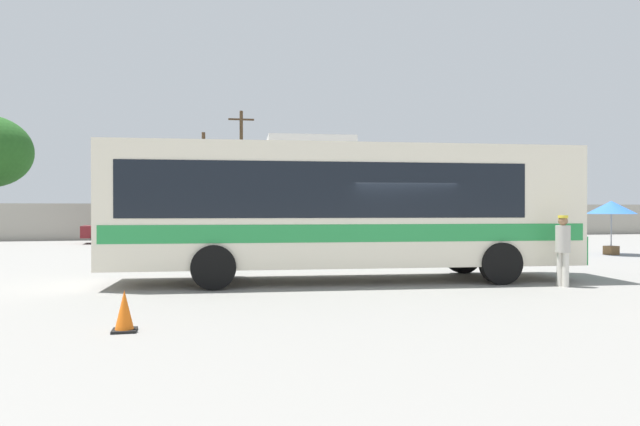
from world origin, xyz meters
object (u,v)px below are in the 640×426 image
object	(u,v)px
parked_car_second_red	(234,227)
roadside_tree_right	(479,178)
utility_pole_near	(241,171)
roadside_tree_midright	(347,183)
attendant_by_bus_door	(563,246)
traffic_cone_on_apron	(124,311)
utility_pole_far	(204,182)
parked_car_rightmost_maroon	(423,226)
coach_bus_cream_green	(339,205)
parked_car_leftmost_maroon	(128,229)
parked_car_third_grey	(340,227)
vendor_umbrella_near_gate_blue	(611,209)
roadside_tree_midleft	(191,172)

from	to	relation	value
parked_car_second_red	roadside_tree_right	distance (m)	21.97
utility_pole_near	roadside_tree_midright	distance (m)	8.07
attendant_by_bus_door	parked_car_second_red	bearing A→B (deg)	107.21
parked_car_second_red	utility_pole_near	distance (m)	8.31
traffic_cone_on_apron	utility_pole_far	bearing A→B (deg)	86.67
parked_car_second_red	roadside_tree_midright	xyz separation A→B (m)	(9.05, 8.07, 3.00)
parked_car_rightmost_maroon	coach_bus_cream_green	bearing A→B (deg)	-119.07
roadside_tree_midright	roadside_tree_right	world-z (taller)	roadside_tree_right
parked_car_leftmost_maroon	parked_car_rightmost_maroon	distance (m)	17.54
coach_bus_cream_green	attendant_by_bus_door	world-z (taller)	coach_bus_cream_green
parked_car_leftmost_maroon	parked_car_second_red	bearing A→B (deg)	0.97
parked_car_third_grey	utility_pole_near	xyz separation A→B (m)	(-5.38, 6.87, 3.82)
traffic_cone_on_apron	parked_car_second_red	bearing A→B (deg)	82.04
vendor_umbrella_near_gate_blue	utility_pole_near	bearing A→B (deg)	123.47
parked_car_leftmost_maroon	roadside_tree_midleft	xyz separation A→B (m)	(3.41, 8.07, 3.71)
vendor_umbrella_near_gate_blue	parked_car_leftmost_maroon	world-z (taller)	vendor_umbrella_near_gate_blue
utility_pole_near	traffic_cone_on_apron	bearing A→B (deg)	-98.03
roadside_tree_midleft	roadside_tree_midright	bearing A→B (deg)	0.50
attendant_by_bus_door	parked_car_third_grey	distance (m)	21.14
attendant_by_bus_door	utility_pole_near	distance (m)	28.74
coach_bus_cream_green	roadside_tree_midleft	bearing A→B (deg)	98.24
parked_car_third_grey	utility_pole_near	world-z (taller)	utility_pole_near
vendor_umbrella_near_gate_blue	utility_pole_near	size ratio (longest dim) A/B	0.25
roadside_tree_right	traffic_cone_on_apron	size ratio (longest dim) A/B	9.02
parked_car_rightmost_maroon	traffic_cone_on_apron	size ratio (longest dim) A/B	6.43
attendant_by_bus_door	utility_pole_near	bearing A→B (deg)	100.81
vendor_umbrella_near_gate_blue	traffic_cone_on_apron	bearing A→B (deg)	-148.82
parked_car_leftmost_maroon	parked_car_second_red	size ratio (longest dim) A/B	0.97
parked_car_third_grey	traffic_cone_on_apron	xyz separation A→B (m)	(-9.74, -24.01, -0.46)
roadside_tree_right	vendor_umbrella_near_gate_blue	bearing A→B (deg)	-104.90
utility_pole_near	roadside_tree_midright	world-z (taller)	utility_pole_near
vendor_umbrella_near_gate_blue	parked_car_second_red	distance (m)	19.33
parked_car_second_red	utility_pole_near	world-z (taller)	utility_pole_near
attendant_by_bus_door	parked_car_second_red	size ratio (longest dim) A/B	0.36
coach_bus_cream_green	utility_pole_near	world-z (taller)	utility_pole_near
roadside_tree_midleft	traffic_cone_on_apron	world-z (taller)	roadside_tree_midleft
attendant_by_bus_door	roadside_tree_midright	world-z (taller)	roadside_tree_midright
utility_pole_far	utility_pole_near	bearing A→B (deg)	28.12
attendant_by_bus_door	parked_car_rightmost_maroon	distance (m)	21.47
parked_car_rightmost_maroon	utility_pole_far	world-z (taller)	utility_pole_far
utility_pole_near	vendor_umbrella_near_gate_blue	bearing A→B (deg)	-56.53
roadside_tree_midleft	roadside_tree_midright	world-z (taller)	roadside_tree_midleft
parked_car_second_red	vendor_umbrella_near_gate_blue	bearing A→B (deg)	-41.75
parked_car_leftmost_maroon	roadside_tree_midright	xyz separation A→B (m)	(14.84, 8.17, 3.01)
attendant_by_bus_door	utility_pole_far	world-z (taller)	utility_pole_far
parked_car_rightmost_maroon	roadside_tree_right	world-z (taller)	roadside_tree_right
coach_bus_cream_green	traffic_cone_on_apron	world-z (taller)	coach_bus_cream_green
parked_car_leftmost_maroon	parked_car_rightmost_maroon	world-z (taller)	parked_car_leftmost_maroon
roadside_tree_midleft	utility_pole_far	bearing A→B (deg)	-68.76
utility_pole_near	roadside_tree_midleft	xyz separation A→B (m)	(-3.44, 0.65, -0.08)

